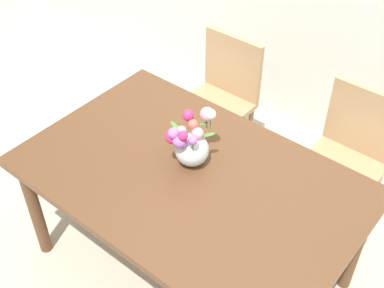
{
  "coord_description": "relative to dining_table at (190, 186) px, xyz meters",
  "views": [
    {
      "loc": [
        1.1,
        -1.33,
        2.45
      ],
      "look_at": [
        -0.05,
        0.07,
        0.85
      ],
      "focal_mm": 47.37,
      "sensor_mm": 36.0,
      "label": 1
    }
  ],
  "objects": [
    {
      "name": "dining_table",
      "position": [
        0.0,
        0.0,
        0.0
      ],
      "size": [
        1.64,
        1.06,
        0.73
      ],
      "color": "brown",
      "rests_on": "ground_plane"
    },
    {
      "name": "chair_left",
      "position": [
        -0.45,
        0.87,
        -0.14
      ],
      "size": [
        0.42,
        0.42,
        0.9
      ],
      "rotation": [
        0.0,
        0.0,
        3.14
      ],
      "color": "tan",
      "rests_on": "ground_plane"
    },
    {
      "name": "flower_vase",
      "position": [
        -0.05,
        0.07,
        0.2
      ],
      "size": [
        0.23,
        0.26,
        0.26
      ],
      "color": "silver",
      "rests_on": "dining_table"
    },
    {
      "name": "ground_plane",
      "position": [
        0.0,
        0.0,
        -0.65
      ],
      "size": [
        12.0,
        12.0,
        0.0
      ],
      "primitive_type": "plane",
      "color": "#B7AD99"
    },
    {
      "name": "chair_right",
      "position": [
        0.45,
        0.87,
        -0.14
      ],
      "size": [
        0.42,
        0.42,
        0.9
      ],
      "rotation": [
        0.0,
        0.0,
        3.14
      ],
      "color": "tan",
      "rests_on": "ground_plane"
    }
  ]
}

